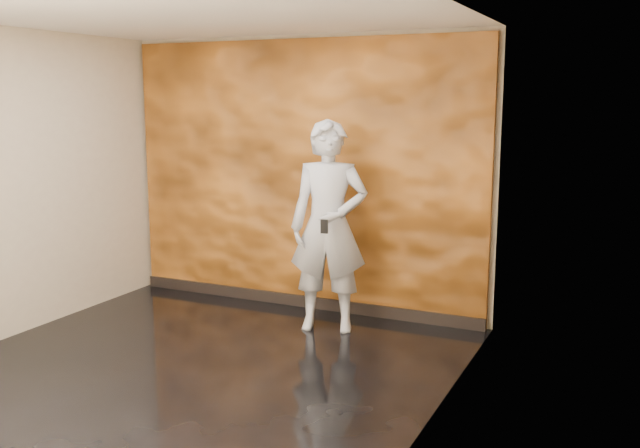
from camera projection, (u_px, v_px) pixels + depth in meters
The scene contains 5 objects.
room at pixel (190, 198), 5.57m from camera, with size 4.02×4.02×2.81m.
feature_wall at pixel (302, 176), 7.32m from camera, with size 3.90×0.06×2.75m, color orange.
baseboard at pixel (300, 301), 7.52m from camera, with size 3.90×0.04×0.12m, color black.
man at pixel (329, 226), 6.64m from camera, with size 0.72×0.47×1.98m, color #979BA5.
phone at pixel (324, 227), 6.34m from camera, with size 0.07×0.01×0.13m, color black.
Camera 1 is at (3.25, -4.57, 2.18)m, focal length 40.00 mm.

